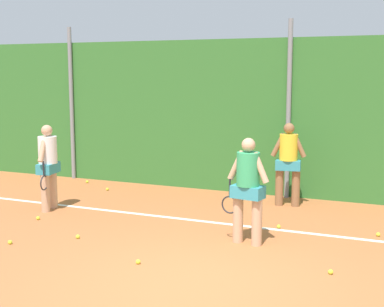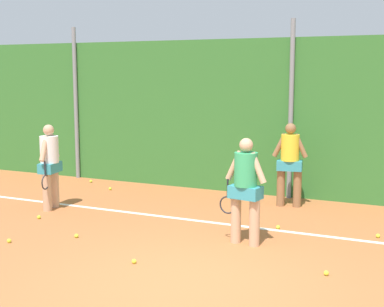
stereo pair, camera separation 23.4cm
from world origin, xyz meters
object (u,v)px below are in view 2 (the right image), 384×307
tennis_ball_2 (134,261)px  tennis_ball_7 (76,236)px  player_foreground_near (245,185)px  player_backcourt_far (290,160)px  player_midcourt (50,162)px  tennis_ball_3 (39,217)px  tennis_ball_1 (110,189)px  tennis_ball_9 (378,236)px  tennis_ball_4 (91,181)px  tennis_ball_0 (9,241)px  tennis_ball_10 (278,227)px  tennis_ball_5 (326,273)px

tennis_ball_2 → tennis_ball_7: (-1.45, 0.65, 0.00)m
player_foreground_near → player_backcourt_far: (0.02, 2.64, 0.01)m
player_midcourt → tennis_ball_3: bearing=10.3°
tennis_ball_2 → tennis_ball_7: bearing=155.8°
player_backcourt_far → player_midcourt: bearing=-162.1°
tennis_ball_2 → tennis_ball_1: bearing=126.7°
tennis_ball_1 → tennis_ball_9: 6.01m
tennis_ball_4 → tennis_ball_0: bearing=-70.7°
tennis_ball_2 → player_midcourt: bearing=146.6°
player_midcourt → tennis_ball_4: size_ratio=24.97×
player_midcourt → tennis_ball_7: bearing=38.8°
player_midcourt → player_backcourt_far: size_ratio=1.00×
player_foreground_near → tennis_ball_7: size_ratio=25.04×
player_backcourt_far → tennis_ball_2: (-1.13, -4.11, -0.90)m
tennis_ball_2 → tennis_ball_0: bearing=179.9°
tennis_ball_3 → tennis_ball_7: (1.31, -0.66, 0.00)m
tennis_ball_10 → tennis_ball_9: bearing=6.3°
tennis_ball_1 → tennis_ball_5: 6.34m
player_foreground_near → tennis_ball_0: bearing=32.6°
tennis_ball_1 → tennis_ball_3: 2.60m
player_backcourt_far → tennis_ball_7: size_ratio=25.09×
player_midcourt → tennis_ball_4: bearing=-173.0°
tennis_ball_9 → tennis_ball_5: bearing=-102.6°
player_backcourt_far → tennis_ball_9: (1.83, -1.46, -0.90)m
tennis_ball_0 → tennis_ball_5: bearing=7.7°
tennis_ball_2 → tennis_ball_4: same height
player_midcourt → tennis_ball_1: bearing=166.0°
player_foreground_near → player_midcourt: bearing=1.9°
player_foreground_near → player_midcourt: size_ratio=1.00×
tennis_ball_1 → tennis_ball_3: (0.15, -2.60, 0.00)m
tennis_ball_1 → player_backcourt_far: bearing=2.8°
tennis_ball_4 → tennis_ball_9: same height
tennis_ball_0 → tennis_ball_7: same height
player_backcourt_far → tennis_ball_1: player_backcourt_far is taller
player_midcourt → tennis_ball_5: 5.77m
tennis_ball_1 → tennis_ball_3: bearing=-86.6°
tennis_ball_0 → player_backcourt_far: bearing=50.5°
player_midcourt → tennis_ball_3: player_midcourt is taller
tennis_ball_1 → tennis_ball_10: 4.51m
tennis_ball_0 → tennis_ball_7: (0.80, 0.65, 0.00)m
player_midcourt → tennis_ball_9: bearing=85.6°
player_foreground_near → tennis_ball_9: player_foreground_near is taller
player_backcourt_far → tennis_ball_0: 5.39m
player_midcourt → tennis_ball_1: size_ratio=24.97×
tennis_ball_0 → tennis_ball_3: (-0.51, 1.31, 0.00)m
tennis_ball_7 → player_backcourt_far: bearing=53.2°
tennis_ball_3 → tennis_ball_4: 3.30m
tennis_ball_4 → tennis_ball_10: bearing=-20.8°
player_midcourt → player_backcourt_far: bearing=106.3°
tennis_ball_2 → tennis_ball_10: bearing=61.0°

